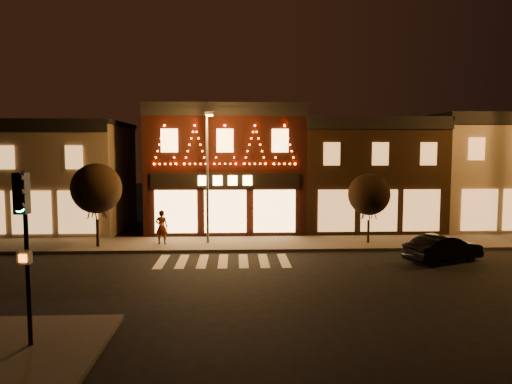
{
  "coord_description": "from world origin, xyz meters",
  "views": [
    {
      "loc": [
        0.62,
        -19.38,
        5.46
      ],
      "look_at": [
        1.62,
        4.0,
        3.4
      ],
      "focal_mm": 33.95,
      "sensor_mm": 36.0,
      "label": 1
    }
  ],
  "objects": [
    {
      "name": "tree_right",
      "position": [
        8.2,
        7.63,
        2.92
      ],
      "size": [
        2.37,
        2.37,
        3.96
      ],
      "rotation": [
        0.0,
        0.0,
        -0.16
      ],
      "color": "black",
      "rests_on": "sidewalk_far"
    },
    {
      "name": "building_pulp",
      "position": [
        0.0,
        13.98,
        4.16
      ],
      "size": [
        10.2,
        8.34,
        8.3
      ],
      "color": "black",
      "rests_on": "ground"
    },
    {
      "name": "building_right_a",
      "position": [
        9.5,
        13.99,
        3.76
      ],
      "size": [
        9.2,
        8.28,
        7.5
      ],
      "color": "#362212",
      "rests_on": "ground"
    },
    {
      "name": "building_left",
      "position": [
        -13.0,
        13.99,
        3.66
      ],
      "size": [
        12.2,
        8.28,
        7.3
      ],
      "color": "#766A54",
      "rests_on": "ground"
    },
    {
      "name": "sidewalk_far",
      "position": [
        2.0,
        8.0,
        0.07
      ],
      "size": [
        44.0,
        4.0,
        0.15
      ],
      "primitive_type": "cube",
      "color": "#47423D",
      "rests_on": "ground"
    },
    {
      "name": "pedestrian",
      "position": [
        -3.55,
        7.8,
        1.11
      ],
      "size": [
        0.75,
        0.54,
        1.91
      ],
      "primitive_type": "imported",
      "rotation": [
        0.0,
        0.0,
        3.02
      ],
      "color": "gray",
      "rests_on": "sidewalk_far"
    },
    {
      "name": "dark_sedan",
      "position": [
        10.73,
        3.39,
        0.67
      ],
      "size": [
        4.27,
        2.92,
        1.33
      ],
      "primitive_type": "imported",
      "rotation": [
        0.0,
        0.0,
        1.98
      ],
      "color": "black",
      "rests_on": "ground"
    },
    {
      "name": "streetlamp_mid",
      "position": [
        -0.94,
        7.84,
        4.47
      ],
      "size": [
        0.55,
        1.69,
        7.36
      ],
      "rotation": [
        0.0,
        0.0,
        -0.15
      ],
      "color": "#59595E",
      "rests_on": "sidewalk_far"
    },
    {
      "name": "building_right_b",
      "position": [
        18.5,
        13.99,
        3.91
      ],
      "size": [
        9.2,
        8.28,
        7.8
      ],
      "color": "#766A54",
      "rests_on": "ground"
    },
    {
      "name": "traffic_signal_near",
      "position": [
        -4.97,
        -6.51,
        3.49
      ],
      "size": [
        0.36,
        0.49,
        4.74
      ],
      "rotation": [
        0.0,
        0.0,
        -0.09
      ],
      "color": "black",
      "rests_on": "sidewalk_near"
    },
    {
      "name": "ground",
      "position": [
        0.0,
        0.0,
        0.0
      ],
      "size": [
        120.0,
        120.0,
        0.0
      ],
      "primitive_type": "plane",
      "color": "black",
      "rests_on": "ground"
    },
    {
      "name": "tree_left",
      "position": [
        -6.95,
        7.21,
        3.35
      ],
      "size": [
        2.73,
        2.73,
        4.57
      ],
      "rotation": [
        0.0,
        0.0,
        0.17
      ],
      "color": "black",
      "rests_on": "sidewalk_far"
    }
  ]
}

